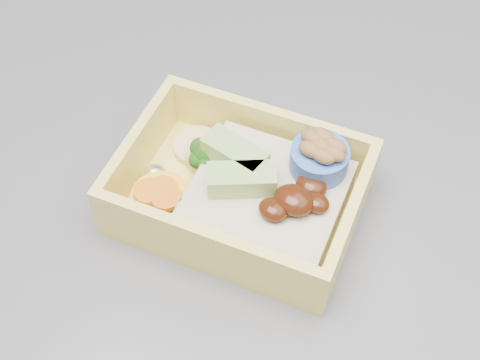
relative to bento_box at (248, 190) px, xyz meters
The scene contains 1 object.
bento_box is the anchor object (origin of this frame).
Camera 1 is at (0.21, -0.37, 1.30)m, focal length 50.00 mm.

